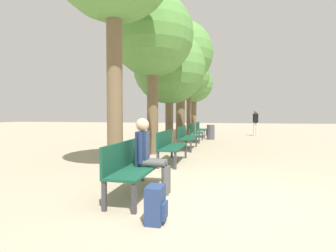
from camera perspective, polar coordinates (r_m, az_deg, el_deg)
name	(u,v)px	position (r m, az deg, el deg)	size (l,w,h in m)	color
ground_plane	(223,200)	(4.47, 11.98, -15.56)	(80.00, 80.00, 0.00)	tan
bench_row_0	(133,163)	(4.63, -7.53, -8.00)	(0.54, 1.85, 0.92)	#144733
bench_row_1	(170,144)	(7.52, 0.39, -3.95)	(0.54, 1.85, 0.92)	#144733
bench_row_2	(186,136)	(10.49, 3.85, -2.14)	(0.54, 1.85, 0.92)	#144733
bench_row_3	(194,131)	(13.48, 5.77, -1.13)	(0.54, 1.85, 0.92)	#144733
bench_row_4	(200,128)	(16.49, 6.99, -0.49)	(0.54, 1.85, 0.92)	#144733
tree_row_1	(152,37)	(9.63, -3.40, 18.85)	(2.88, 2.88, 5.59)	brown
tree_row_2	(169,68)	(12.13, 0.29, 12.48)	(3.26, 3.26, 5.14)	brown
tree_row_3	(180,55)	(15.25, 2.73, 15.27)	(3.66, 3.66, 6.65)	brown
tree_row_4	(189,77)	(18.45, 4.56, 10.67)	(2.89, 2.89, 5.49)	brown
tree_row_5	(194,84)	(21.36, 5.66, 9.06)	(3.00, 3.00, 5.39)	brown
person_seated	(149,153)	(4.63, -4.16, -5.90)	(0.61, 0.34, 1.32)	#4C4C4C
backpack	(156,205)	(3.48, -2.69, -16.75)	(0.25, 0.31, 0.47)	navy
pedestrian_near	(256,121)	(18.00, 18.52, 1.02)	(0.34, 0.28, 1.69)	beige
trash_bin	(211,132)	(14.76, 9.28, -1.34)	(0.43, 0.43, 0.82)	#4C4C51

